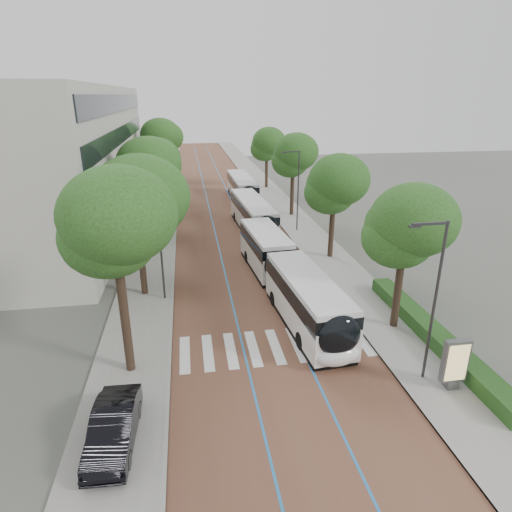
{
  "coord_description": "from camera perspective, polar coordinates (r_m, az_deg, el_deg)",
  "views": [
    {
      "loc": [
        -4.17,
        -19.09,
        13.16
      ],
      "look_at": [
        0.42,
        9.04,
        2.4
      ],
      "focal_mm": 30.0,
      "sensor_mm": 36.0,
      "label": 1
    }
  ],
  "objects": [
    {
      "name": "parked_car",
      "position": [
        18.98,
        -18.45,
        -20.88
      ],
      "size": [
        1.81,
        4.7,
        1.53
      ],
      "primitive_type": "imported",
      "rotation": [
        0.0,
        0.0,
        -0.04
      ],
      "color": "black",
      "rests_on": "sidewalk_left"
    },
    {
      "name": "streetlight_far",
      "position": [
        43.3,
        5.43,
        9.48
      ],
      "size": [
        1.82,
        0.2,
        8.0
      ],
      "color": "#323134",
      "rests_on": "sidewalk_right"
    },
    {
      "name": "lamp_post_left",
      "position": [
        28.63,
        -12.65,
        1.75
      ],
      "size": [
        0.14,
        0.14,
        8.0
      ],
      "primitive_type": "cylinder",
      "color": "#323134",
      "rests_on": "sidewalk_left"
    },
    {
      "name": "road",
      "position": [
        60.68,
        -5.15,
        8.08
      ],
      "size": [
        11.0,
        140.0,
        0.02
      ],
      "primitive_type": "cube",
      "color": "brown",
      "rests_on": "ground"
    },
    {
      "name": "zebra_crossing",
      "position": [
        24.4,
        2.59,
        -11.91
      ],
      "size": [
        10.55,
        3.6,
        0.01
      ],
      "color": "silver",
      "rests_on": "ground"
    },
    {
      "name": "kerb_right",
      "position": [
        61.31,
        0.13,
        8.34
      ],
      "size": [
        0.2,
        140.0,
        0.14
      ],
      "primitive_type": "cube",
      "color": "gray",
      "rests_on": "ground"
    },
    {
      "name": "sidewalk_right",
      "position": [
        61.64,
        1.89,
        8.39
      ],
      "size": [
        4.0,
        140.0,
        0.12
      ],
      "primitive_type": "cube",
      "color": "gray",
      "rests_on": "ground"
    },
    {
      "name": "streetlight_near",
      "position": [
        21.09,
        22.53,
        -4.3
      ],
      "size": [
        1.82,
        0.2,
        8.0
      ],
      "color": "#323134",
      "rests_on": "sidewalk_right"
    },
    {
      "name": "office_building",
      "position": [
        49.9,
        -27.61,
        11.3
      ],
      "size": [
        18.11,
        40.0,
        14.0
      ],
      "color": "#B6B4A8",
      "rests_on": "ground"
    },
    {
      "name": "bus_queued_0",
      "position": [
        43.59,
        -0.33,
        5.33
      ],
      "size": [
        3.24,
        12.52,
        3.2
      ],
      "rotation": [
        0.0,
        0.0,
        0.06
      ],
      "color": "white",
      "rests_on": "ground"
    },
    {
      "name": "bus_queued_1",
      "position": [
        56.53,
        -1.83,
        8.89
      ],
      "size": [
        2.78,
        12.45,
        3.2
      ],
      "rotation": [
        0.0,
        0.0,
        0.02
      ],
      "color": "white",
      "rests_on": "ground"
    },
    {
      "name": "kerb_left",
      "position": [
        60.54,
        -10.49,
        7.84
      ],
      "size": [
        0.2,
        140.0,
        0.14
      ],
      "primitive_type": "cube",
      "color": "gray",
      "rests_on": "ground"
    },
    {
      "name": "lane_line_left",
      "position": [
        60.59,
        -6.67,
        8.01
      ],
      "size": [
        0.12,
        126.0,
        0.01
      ],
      "primitive_type": "cube",
      "color": "#236FB0",
      "rests_on": "road"
    },
    {
      "name": "ad_panel",
      "position": [
        22.49,
        24.98,
        -12.84
      ],
      "size": [
        1.24,
        0.48,
        2.56
      ],
      "rotation": [
        0.0,
        0.0,
        -0.01
      ],
      "color": "#59595B",
      "rests_on": "sidewalk_right"
    },
    {
      "name": "ground",
      "position": [
        23.56,
        2.61,
        -13.3
      ],
      "size": [
        160.0,
        160.0,
        0.0
      ],
      "primitive_type": "plane",
      "color": "#51544C",
      "rests_on": "ground"
    },
    {
      "name": "sidewalk_left",
      "position": [
        60.62,
        -12.29,
        7.72
      ],
      "size": [
        4.0,
        140.0,
        0.12
      ],
      "primitive_type": "cube",
      "color": "gray",
      "rests_on": "ground"
    },
    {
      "name": "lead_bus",
      "position": [
        29.0,
        4.18,
        -2.81
      ],
      "size": [
        3.94,
        18.53,
        3.2
      ],
      "rotation": [
        0.0,
        0.0,
        0.08
      ],
      "color": "black",
      "rests_on": "ground"
    },
    {
      "name": "trees_right",
      "position": [
        43.52,
        6.83,
        11.42
      ],
      "size": [
        4.97,
        46.86,
        8.77
      ],
      "color": "black",
      "rests_on": "ground"
    },
    {
      "name": "lane_line_right",
      "position": [
        60.81,
        -3.63,
        8.16
      ],
      "size": [
        0.12,
        126.0,
        0.01
      ],
      "primitive_type": "cube",
      "color": "#236FB0",
      "rests_on": "road"
    },
    {
      "name": "trees_left",
      "position": [
        44.49,
        -13.75,
        11.82
      ],
      "size": [
        6.47,
        60.55,
        9.85
      ],
      "color": "black",
      "rests_on": "ground"
    },
    {
      "name": "hedge",
      "position": [
        26.46,
        22.6,
        -9.61
      ],
      "size": [
        1.2,
        14.0,
        0.8
      ],
      "primitive_type": "cube",
      "color": "#183B14",
      "rests_on": "sidewalk_right"
    }
  ]
}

